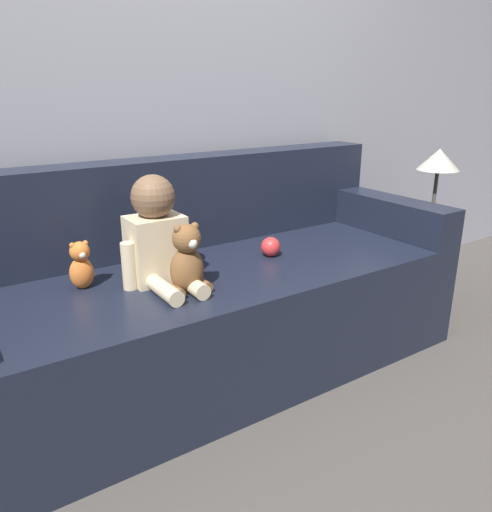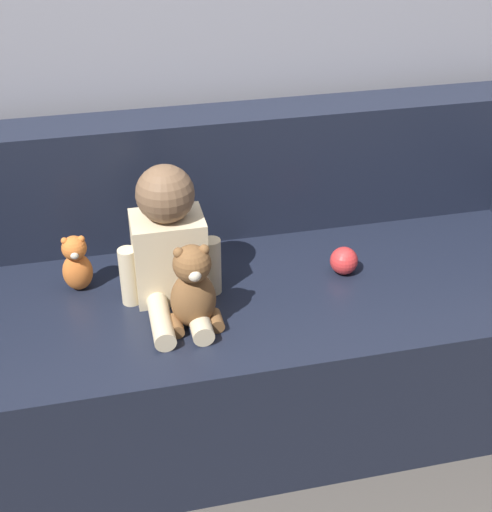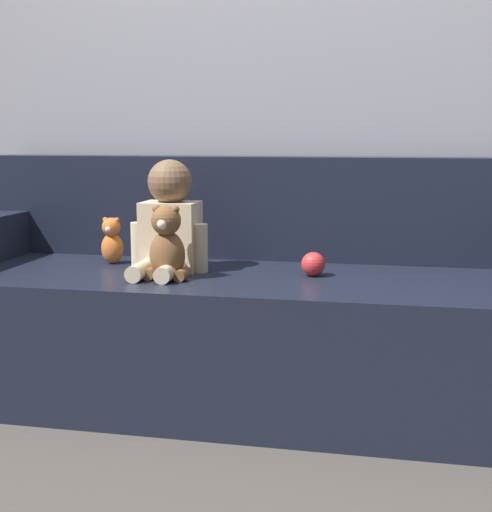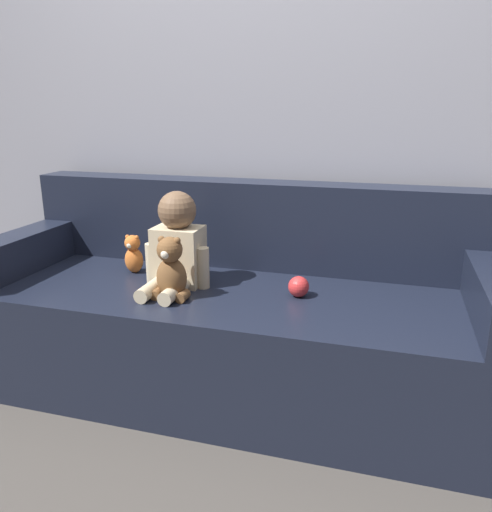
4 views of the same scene
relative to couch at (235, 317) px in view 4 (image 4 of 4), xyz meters
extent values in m
plane|color=#4C4742|center=(0.00, -0.05, -0.32)|extent=(12.00, 12.00, 0.00)
cube|color=#93939E|center=(0.00, 0.45, 0.98)|extent=(8.00, 0.05, 2.60)
cube|color=black|center=(0.00, -0.05, -0.08)|extent=(2.18, 0.83, 0.48)
cube|color=black|center=(0.00, 0.28, 0.36)|extent=(2.18, 0.18, 0.40)
cube|color=black|center=(-1.01, -0.05, 0.25)|extent=(0.16, 0.83, 0.18)
cube|color=beige|center=(-0.23, -0.07, 0.28)|extent=(0.20, 0.15, 0.25)
sphere|color=brown|center=(-0.23, -0.07, 0.48)|extent=(0.16, 0.16, 0.16)
cylinder|color=beige|center=(-0.28, -0.24, 0.19)|extent=(0.06, 0.19, 0.06)
cylinder|color=beige|center=(-0.18, -0.24, 0.19)|extent=(0.06, 0.19, 0.06)
cylinder|color=beige|center=(-0.35, -0.09, 0.25)|extent=(0.05, 0.05, 0.17)
cylinder|color=beige|center=(-0.11, -0.09, 0.25)|extent=(0.05, 0.05, 0.17)
ellipsoid|color=brown|center=(-0.19, -0.23, 0.24)|extent=(0.12, 0.10, 0.17)
sphere|color=brown|center=(-0.19, -0.24, 0.36)|extent=(0.10, 0.10, 0.10)
sphere|color=brown|center=(-0.22, -0.24, 0.40)|extent=(0.03, 0.03, 0.03)
sphere|color=brown|center=(-0.16, -0.24, 0.40)|extent=(0.03, 0.03, 0.03)
sphere|color=beige|center=(-0.19, -0.28, 0.35)|extent=(0.04, 0.04, 0.04)
cylinder|color=brown|center=(-0.24, -0.25, 0.18)|extent=(0.04, 0.07, 0.04)
cylinder|color=brown|center=(-0.14, -0.25, 0.18)|extent=(0.04, 0.07, 0.04)
ellipsoid|color=orange|center=(-0.49, 0.01, 0.22)|extent=(0.09, 0.07, 0.12)
sphere|color=orange|center=(-0.49, 0.01, 0.30)|extent=(0.07, 0.07, 0.07)
sphere|color=orange|center=(-0.51, 0.01, 0.33)|extent=(0.02, 0.02, 0.02)
sphere|color=orange|center=(-0.47, 0.01, 0.33)|extent=(0.02, 0.02, 0.02)
sphere|color=beige|center=(-0.49, -0.02, 0.29)|extent=(0.02, 0.02, 0.02)
sphere|color=red|center=(0.29, -0.08, 0.20)|extent=(0.08, 0.08, 0.08)
camera|label=1|loc=(-0.93, -1.72, 0.86)|focal=35.00mm
camera|label=2|loc=(-0.39, -1.77, 1.36)|focal=50.00mm
camera|label=3|loc=(0.56, -2.52, 0.64)|focal=50.00mm
camera|label=4|loc=(0.61, -1.94, 0.89)|focal=35.00mm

